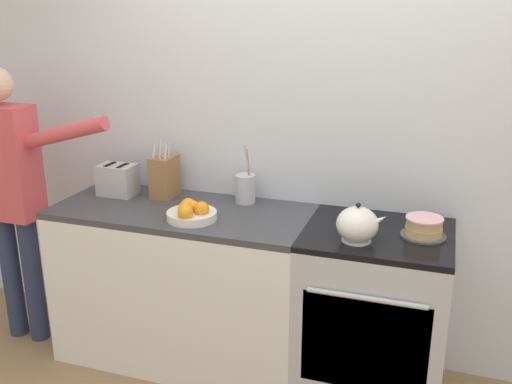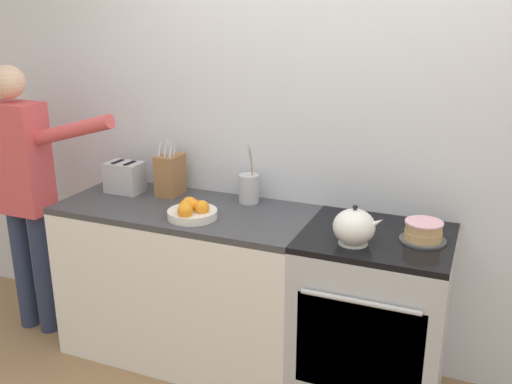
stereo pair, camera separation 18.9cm
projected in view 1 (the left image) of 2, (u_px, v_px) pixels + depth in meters
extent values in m
cube|color=silver|center=(325.00, 135.00, 3.07)|extent=(8.00, 0.04, 2.60)
cube|color=white|center=(185.00, 286.00, 3.25)|extent=(1.40, 0.63, 0.87)
cube|color=#3D3D42|center=(182.00, 212.00, 3.11)|extent=(1.40, 0.63, 0.03)
cube|color=#B7BABF|center=(372.00, 317.00, 2.92)|extent=(0.72, 0.63, 0.88)
cube|color=black|center=(364.00, 345.00, 2.64)|extent=(0.59, 0.01, 0.48)
cylinder|color=#B7BABF|center=(366.00, 298.00, 2.54)|extent=(0.54, 0.02, 0.02)
cube|color=black|center=(378.00, 235.00, 2.78)|extent=(0.72, 0.63, 0.03)
cylinder|color=#4C4C51|center=(423.00, 236.00, 2.72)|extent=(0.22, 0.22, 0.01)
cylinder|color=tan|center=(424.00, 231.00, 2.71)|extent=(0.17, 0.17, 0.04)
cylinder|color=tan|center=(424.00, 223.00, 2.70)|extent=(0.17, 0.17, 0.04)
cylinder|color=#EFB2C1|center=(425.00, 218.00, 2.69)|extent=(0.18, 0.18, 0.01)
cylinder|color=white|center=(356.00, 240.00, 2.67)|extent=(0.14, 0.14, 0.01)
ellipsoid|color=white|center=(357.00, 224.00, 2.65)|extent=(0.20, 0.20, 0.17)
cone|color=white|center=(378.00, 221.00, 2.61)|extent=(0.10, 0.04, 0.09)
sphere|color=black|center=(358.00, 205.00, 2.62)|extent=(0.02, 0.02, 0.02)
cube|color=olive|center=(165.00, 177.00, 3.27)|extent=(0.12, 0.17, 0.24)
cylinder|color=#B2B2B7|center=(154.00, 151.00, 3.19)|extent=(0.01, 0.04, 0.08)
cylinder|color=#B2B2B7|center=(160.00, 153.00, 3.19)|extent=(0.01, 0.03, 0.07)
cylinder|color=#B2B2B7|center=(166.00, 152.00, 3.17)|extent=(0.01, 0.04, 0.09)
cylinder|color=#B2B2B7|center=(157.00, 151.00, 3.23)|extent=(0.01, 0.03, 0.07)
cylinder|color=#B2B2B7|center=(163.00, 149.00, 3.21)|extent=(0.01, 0.04, 0.09)
cylinder|color=#B2B2B7|center=(169.00, 151.00, 3.21)|extent=(0.01, 0.04, 0.08)
cylinder|color=#B2B2B7|center=(160.00, 148.00, 3.26)|extent=(0.01, 0.04, 0.09)
cylinder|color=#B7BABF|center=(245.00, 189.00, 3.18)|extent=(0.11, 0.11, 0.16)
cylinder|color=#B7BABF|center=(248.00, 169.00, 3.13)|extent=(0.03, 0.07, 0.29)
cylinder|color=#A37A51|center=(249.00, 171.00, 3.13)|extent=(0.02, 0.06, 0.26)
cylinder|color=silver|center=(192.00, 216.00, 2.94)|extent=(0.26, 0.26, 0.04)
sphere|color=orange|center=(185.00, 213.00, 2.85)|extent=(0.08, 0.08, 0.08)
sphere|color=orange|center=(188.00, 206.00, 2.95)|extent=(0.08, 0.08, 0.08)
sphere|color=orange|center=(202.00, 209.00, 2.90)|extent=(0.08, 0.08, 0.08)
sphere|color=orange|center=(193.00, 207.00, 2.94)|extent=(0.07, 0.07, 0.07)
sphere|color=orange|center=(185.00, 209.00, 2.91)|extent=(0.07, 0.07, 0.07)
cube|color=#B7BABF|center=(117.00, 180.00, 3.31)|extent=(0.21, 0.15, 0.18)
cube|color=black|center=(110.00, 164.00, 3.29)|extent=(0.03, 0.10, 0.00)
cube|color=black|center=(123.00, 165.00, 3.27)|extent=(0.03, 0.10, 0.00)
cube|color=black|center=(100.00, 172.00, 3.33)|extent=(0.02, 0.02, 0.01)
cylinder|color=#283351|center=(12.00, 276.00, 3.47)|extent=(0.11, 0.11, 0.79)
cylinder|color=#283351|center=(34.00, 280.00, 3.42)|extent=(0.11, 0.11, 0.79)
cube|color=#D14C51|center=(6.00, 163.00, 3.22)|extent=(0.34, 0.20, 0.65)
cylinder|color=#D14C51|center=(63.00, 133.00, 3.04)|extent=(0.56, 0.08, 0.22)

